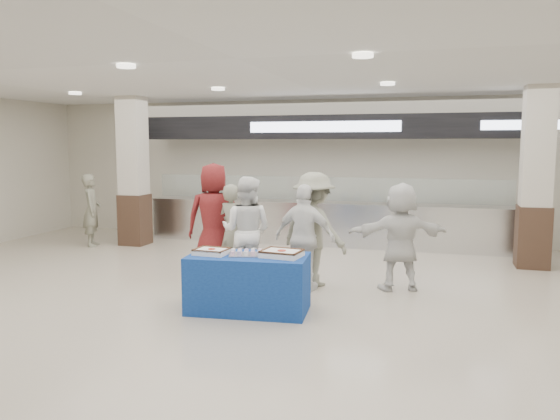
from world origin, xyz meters
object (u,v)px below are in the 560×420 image
(sheet_cake_right, at_px, (282,253))
(civilian_maroon, at_px, (214,219))
(soldier_b, at_px, (314,229))
(display_table, at_px, (248,283))
(sheet_cake_left, at_px, (212,251))
(chef_tall, at_px, (247,231))
(civilian_white, at_px, (400,237))
(cupcake_tray, at_px, (246,253))
(soldier_a, at_px, (232,231))
(chef_short, at_px, (305,238))
(soldier_bg, at_px, (92,210))

(sheet_cake_right, height_order, civilian_maroon, civilian_maroon)
(soldier_b, bearing_deg, display_table, 96.07)
(soldier_b, bearing_deg, sheet_cake_left, 83.13)
(sheet_cake_left, relative_size, chef_tall, 0.26)
(sheet_cake_right, distance_m, civilian_white, 2.13)
(cupcake_tray, xyz_separation_m, soldier_a, (-0.86, 1.72, -0.01))
(display_table, relative_size, cupcake_tray, 3.04)
(sheet_cake_left, bearing_deg, soldier_b, 58.39)
(chef_short, bearing_deg, display_table, 77.97)
(sheet_cake_right, relative_size, civilian_maroon, 0.28)
(cupcake_tray, distance_m, civilian_maroon, 2.25)
(civilian_maroon, bearing_deg, civilian_white, 159.19)
(sheet_cake_right, bearing_deg, soldier_a, 128.40)
(cupcake_tray, xyz_separation_m, civilian_maroon, (-1.25, 1.87, 0.15))
(display_table, xyz_separation_m, sheet_cake_left, (-0.48, -0.08, 0.42))
(soldier_b, bearing_deg, civilian_white, -151.19)
(civilian_maroon, relative_size, soldier_a, 1.22)
(soldier_a, height_order, civilian_white, civilian_white)
(soldier_a, height_order, soldier_bg, soldier_bg)
(cupcake_tray, height_order, civilian_maroon, civilian_maroon)
(sheet_cake_left, distance_m, chef_tall, 1.37)
(civilian_maroon, bearing_deg, soldier_a, 141.65)
(cupcake_tray, xyz_separation_m, chef_tall, (-0.47, 1.31, 0.06))
(soldier_a, distance_m, civilian_white, 2.71)
(chef_short, bearing_deg, soldier_bg, -14.43)
(chef_short, height_order, soldier_bg, chef_short)
(sheet_cake_left, distance_m, civilian_maroon, 2.10)
(soldier_b, bearing_deg, chef_tall, 39.05)
(soldier_b, bearing_deg, soldier_a, 18.47)
(chef_tall, bearing_deg, display_table, 111.44)
(sheet_cake_right, bearing_deg, civilian_white, 49.53)
(display_table, distance_m, chef_tall, 1.46)
(sheet_cake_right, distance_m, soldier_b, 1.53)
(civilian_white, distance_m, soldier_bg, 6.88)
(chef_short, bearing_deg, chef_tall, 4.59)
(sheet_cake_right, relative_size, civilian_white, 0.33)
(soldier_b, bearing_deg, cupcake_tray, 95.50)
(soldier_a, bearing_deg, chef_short, -176.68)
(display_table, distance_m, soldier_a, 1.97)
(soldier_a, height_order, chef_tall, chef_tall)
(sheet_cake_right, xyz_separation_m, soldier_a, (-1.33, 1.68, -0.03))
(cupcake_tray, bearing_deg, civilian_maroon, 123.68)
(sheet_cake_right, distance_m, soldier_a, 2.14)
(sheet_cake_left, distance_m, chef_short, 1.61)
(sheet_cake_right, relative_size, soldier_bg, 0.34)
(soldier_b, bearing_deg, civilian_maroon, 15.06)
(civilian_white, bearing_deg, cupcake_tray, 21.33)
(soldier_b, xyz_separation_m, soldier_bg, (-5.33, 1.91, -0.10))
(display_table, xyz_separation_m, sheet_cake_right, (0.45, 0.03, 0.43))
(sheet_cake_left, height_order, civilian_white, civilian_white)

